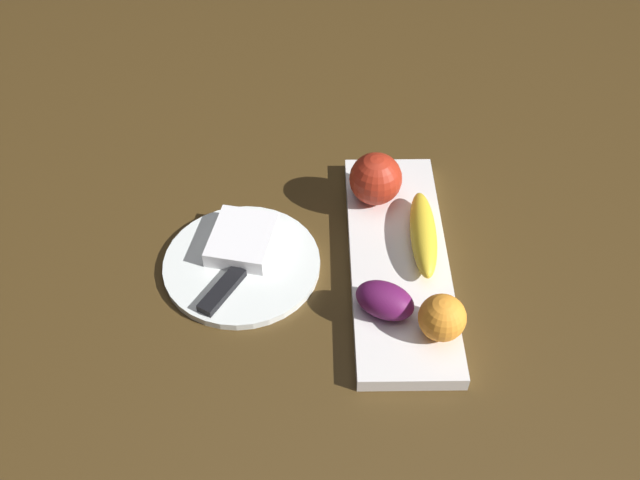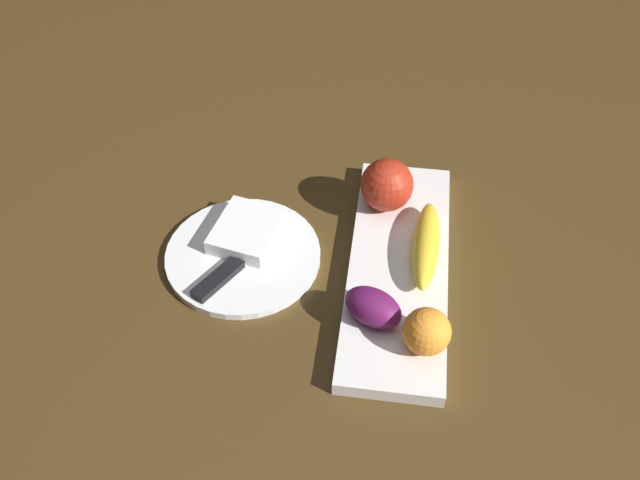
# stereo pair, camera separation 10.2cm
# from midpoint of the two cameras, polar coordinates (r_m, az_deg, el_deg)

# --- Properties ---
(ground_plane) EXTENTS (2.40, 2.40, 0.00)m
(ground_plane) POSITION_cam_midpoint_polar(r_m,az_deg,el_deg) (1.06, 3.07, -2.21)
(ground_plane) COLOR #443014
(fruit_tray) EXTENTS (0.43, 0.15, 0.02)m
(fruit_tray) POSITION_cam_midpoint_polar(r_m,az_deg,el_deg) (1.06, 3.63, -1.63)
(fruit_tray) COLOR white
(fruit_tray) RESTS_ON ground_plane
(apple) EXTENTS (0.08, 0.08, 0.08)m
(apple) POSITION_cam_midpoint_polar(r_m,az_deg,el_deg) (1.10, 1.90, 4.86)
(apple) COLOR #AB2916
(apple) RESTS_ON fruit_tray
(banana) EXTENTS (0.17, 0.04, 0.04)m
(banana) POSITION_cam_midpoint_polar(r_m,az_deg,el_deg) (1.05, 5.66, 0.38)
(banana) COLOR yellow
(banana) RESTS_ON fruit_tray
(orange_near_apple) EXTENTS (0.06, 0.06, 0.06)m
(orange_near_apple) POSITION_cam_midpoint_polar(r_m,az_deg,el_deg) (0.94, 6.83, -6.48)
(orange_near_apple) COLOR orange
(orange_near_apple) RESTS_ON fruit_tray
(grape_bunch) EXTENTS (0.09, 0.10, 0.05)m
(grape_bunch) POSITION_cam_midpoint_polar(r_m,az_deg,el_deg) (0.96, 2.26, -5.10)
(grape_bunch) COLOR #5F174E
(grape_bunch) RESTS_ON fruit_tray
(dinner_plate) EXTENTS (0.24, 0.24, 0.01)m
(dinner_plate) POSITION_cam_midpoint_polar(r_m,az_deg,el_deg) (1.07, -9.09, -1.93)
(dinner_plate) COLOR white
(dinner_plate) RESTS_ON ground_plane
(folded_napkin) EXTENTS (0.12, 0.11, 0.03)m
(folded_napkin) POSITION_cam_midpoint_polar(r_m,az_deg,el_deg) (1.08, -9.05, -0.08)
(folded_napkin) COLOR white
(folded_napkin) RESTS_ON dinner_plate
(knife) EXTENTS (0.17, 0.11, 0.01)m
(knife) POSITION_cam_midpoint_polar(r_m,az_deg,el_deg) (1.03, -10.28, -3.66)
(knife) COLOR silver
(knife) RESTS_ON dinner_plate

